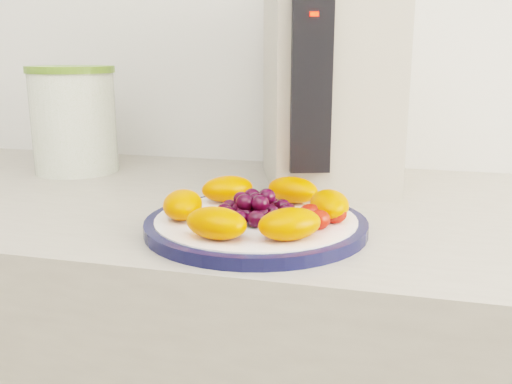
# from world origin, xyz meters

# --- Properties ---
(plate_rim) EXTENTS (0.28, 0.28, 0.01)m
(plate_rim) POSITION_xyz_m (0.07, 1.05, 0.91)
(plate_rim) COLOR #0D1134
(plate_rim) RESTS_ON counter
(plate_face) EXTENTS (0.25, 0.25, 0.02)m
(plate_face) POSITION_xyz_m (0.07, 1.05, 0.91)
(plate_face) COLOR white
(plate_face) RESTS_ON counter
(canister) EXTENTS (0.19, 0.19, 0.18)m
(canister) POSITION_xyz_m (-0.34, 1.32, 0.99)
(canister) COLOR #466115
(canister) RESTS_ON counter
(canister_lid) EXTENTS (0.20, 0.20, 0.01)m
(canister_lid) POSITION_xyz_m (-0.34, 1.32, 1.09)
(canister_lid) COLOR #577A2B
(canister_lid) RESTS_ON canister
(appliance_body) EXTENTS (0.26, 0.31, 0.33)m
(appliance_body) POSITION_xyz_m (0.11, 1.34, 1.07)
(appliance_body) COLOR #A39B8B
(appliance_body) RESTS_ON counter
(appliance_panel) EXTENTS (0.06, 0.04, 0.25)m
(appliance_panel) POSITION_xyz_m (0.11, 1.20, 1.07)
(appliance_panel) COLOR black
(appliance_panel) RESTS_ON appliance_body
(appliance_led) EXTENTS (0.01, 0.01, 0.01)m
(appliance_led) POSITION_xyz_m (0.12, 1.19, 1.17)
(appliance_led) COLOR #FF0C05
(appliance_led) RESTS_ON appliance_panel
(fruit_plate) EXTENTS (0.24, 0.24, 0.03)m
(fruit_plate) POSITION_xyz_m (0.08, 1.05, 0.93)
(fruit_plate) COLOR #FF4D00
(fruit_plate) RESTS_ON plate_face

